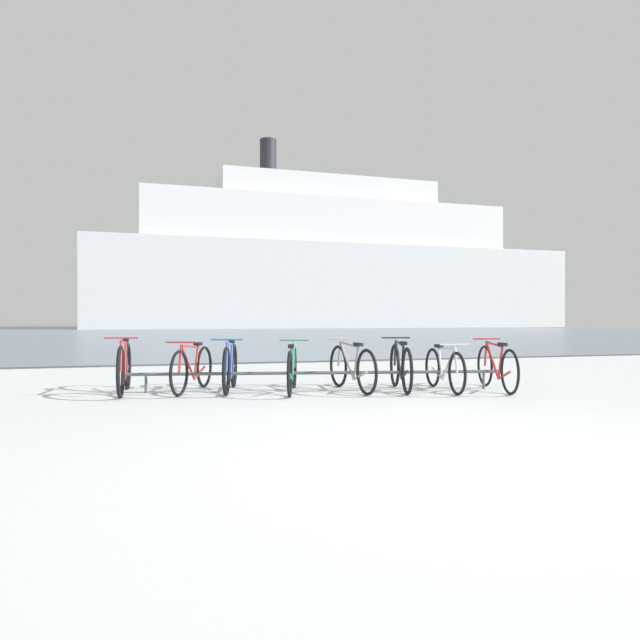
# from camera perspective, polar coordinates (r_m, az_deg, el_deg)

# --- Properties ---
(ground) EXTENTS (80.00, 132.00, 0.08)m
(ground) POSITION_cam_1_polar(r_m,az_deg,el_deg) (58.00, -13.50, -0.93)
(ground) COLOR silver
(bike_rack) EXTENTS (5.67, 1.12, 0.31)m
(bike_rack) POSITION_cam_1_polar(r_m,az_deg,el_deg) (8.76, -0.07, -5.36)
(bike_rack) COLOR #4C5156
(bike_rack) RESTS_ON ground
(bicycle_0) EXTENTS (0.46, 1.75, 0.85)m
(bicycle_0) POSITION_cam_1_polar(r_m,az_deg,el_deg) (8.95, -18.99, -4.53)
(bicycle_0) COLOR black
(bicycle_0) RESTS_ON ground
(bicycle_1) EXTENTS (0.76, 1.62, 0.78)m
(bicycle_1) POSITION_cam_1_polar(r_m,az_deg,el_deg) (8.89, -12.64, -4.74)
(bicycle_1) COLOR black
(bicycle_1) RESTS_ON ground
(bicycle_2) EXTENTS (0.55, 1.74, 0.82)m
(bicycle_2) POSITION_cam_1_polar(r_m,az_deg,el_deg) (8.86, -8.97, -4.66)
(bicycle_2) COLOR black
(bicycle_2) RESTS_ON ground
(bicycle_3) EXTENTS (0.62, 1.68, 0.78)m
(bicycle_3) POSITION_cam_1_polar(r_m,az_deg,el_deg) (8.60, -2.80, -4.91)
(bicycle_3) COLOR black
(bicycle_3) RESTS_ON ground
(bicycle_4) EXTENTS (0.46, 1.75, 0.79)m
(bicycle_4) POSITION_cam_1_polar(r_m,az_deg,el_deg) (8.78, 3.18, -4.76)
(bicycle_4) COLOR black
(bicycle_4) RESTS_ON ground
(bicycle_5) EXTENTS (0.53, 1.65, 0.81)m
(bicycle_5) POSITION_cam_1_polar(r_m,az_deg,el_deg) (8.91, 8.05, -4.65)
(bicycle_5) COLOR black
(bicycle_5) RESTS_ON ground
(bicycle_6) EXTENTS (0.46, 1.65, 0.74)m
(bicycle_6) POSITION_cam_1_polar(r_m,az_deg,el_deg) (8.98, 12.31, -4.79)
(bicycle_6) COLOR black
(bicycle_6) RESTS_ON ground
(bicycle_7) EXTENTS (0.53, 1.69, 0.79)m
(bicycle_7) POSITION_cam_1_polar(r_m,az_deg,el_deg) (9.26, 17.24, -4.51)
(bicycle_7) COLOR black
(bicycle_7) RESTS_ON ground
(ferry_ship) EXTENTS (55.87, 11.78, 21.29)m
(ferry_ship) POSITION_cam_1_polar(r_m,az_deg,el_deg) (67.15, 1.45, 5.36)
(ferry_ship) COLOR silver
(ferry_ship) RESTS_ON ground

